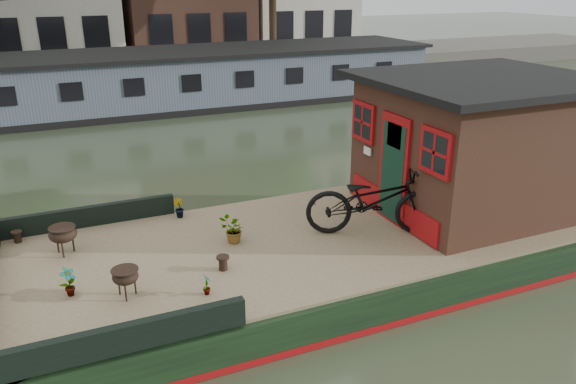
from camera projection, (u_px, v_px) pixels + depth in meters
name	position (u px, v px, depth m)	size (l,w,h in m)	color
ground	(368.00, 258.00, 9.99)	(120.00, 120.00, 0.00)	#273220
houseboat_hull	(300.00, 258.00, 9.39)	(14.01, 4.02, 0.60)	black
houseboat_deck	(370.00, 226.00, 9.77)	(11.80, 3.80, 0.05)	#98835E
bow_bulwark	(57.00, 273.00, 7.79)	(3.00, 4.00, 0.35)	black
cabin	(477.00, 143.00, 10.15)	(4.00, 3.50, 2.42)	black
bicycle	(374.00, 200.00, 9.24)	(0.78, 2.23, 1.17)	black
potted_plant_a	(69.00, 282.00, 7.49)	(0.22, 0.15, 0.42)	maroon
potted_plant_b	(179.00, 208.00, 10.00)	(0.19, 0.15, 0.35)	brown
potted_plant_c	(233.00, 230.00, 9.01)	(0.40, 0.35, 0.44)	brown
potted_plant_e	(207.00, 284.00, 7.54)	(0.17, 0.11, 0.32)	#98352C
brazier_front	(126.00, 283.00, 7.48)	(0.38, 0.38, 0.41)	black
brazier_rear	(64.00, 240.00, 8.64)	(0.42, 0.42, 0.46)	black
bollard_port	(17.00, 237.00, 9.07)	(0.17, 0.17, 0.19)	black
bollard_stbd	(223.00, 263.00, 8.21)	(0.19, 0.19, 0.22)	black
far_houseboat	(179.00, 81.00, 21.61)	(20.40, 4.40, 2.11)	#4B5964
quay	(148.00, 71.00, 27.36)	(60.00, 6.00, 0.90)	#47443F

